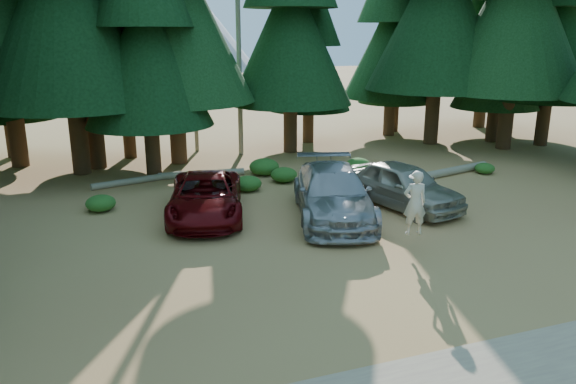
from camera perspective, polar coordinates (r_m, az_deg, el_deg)
name	(u,v)px	position (r m, az deg, el deg)	size (l,w,h in m)	color
ground	(351,260)	(15.83, 6.45, -6.91)	(160.00, 160.00, 0.00)	#A97848
forest_belt_north	(224,153)	(29.43, -6.53, 3.92)	(36.00, 7.00, 22.00)	black
snag_front	(238,34)	(28.49, -5.06, 15.73)	(0.24, 0.24, 12.00)	gray
snag_back	(193,54)	(29.53, -9.65, 13.64)	(0.20, 0.20, 10.00)	gray
red_pickup	(206,197)	(19.25, -8.36, -0.47)	(2.41, 5.23, 1.45)	#5B070A
silver_minivan_center	(333,193)	(19.00, 4.59, -0.15)	(2.41, 5.93, 1.72)	#A2A4AA
silver_minivan_right	(403,185)	(20.52, 11.64, 0.67)	(1.92, 4.78, 1.63)	#A6A494
frisbee_player	(415,203)	(16.49, 12.76, -1.06)	(0.76, 0.57, 1.90)	beige
log_left	(138,180)	(24.24, -15.01, 1.16)	(0.28, 0.28, 3.87)	gray
log_mid	(202,174)	(24.69, -8.75, 1.83)	(0.30, 0.30, 3.70)	gray
log_right	(445,172)	(25.54, 15.66, 1.94)	(0.34, 0.34, 5.31)	gray
shrub_far_left	(101,203)	(20.90, -18.49, -1.08)	(1.04, 1.04, 0.57)	#235D1B
shrub_left	(190,179)	(23.44, -9.97, 1.36)	(1.06, 1.06, 0.58)	#235D1B
shrub_center_left	(248,184)	(22.35, -4.09, 0.87)	(1.09, 1.09, 0.60)	#235D1B
shrub_center_right	(284,175)	(23.61, -0.41, 1.76)	(1.13, 1.13, 0.62)	#235D1B
shrub_right	(264,167)	(24.80, -2.44, 2.58)	(1.32, 1.32, 0.73)	#235D1B
shrub_far_right	(358,165)	(25.61, 7.15, 2.77)	(1.11, 1.11, 0.61)	#235D1B
shrub_edge_east	(485,168)	(26.53, 19.36, 2.29)	(0.87, 0.87, 0.48)	#235D1B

